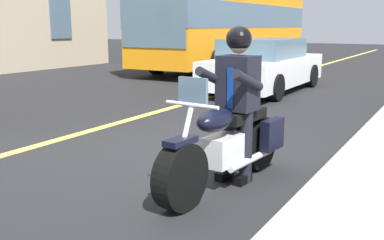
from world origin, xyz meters
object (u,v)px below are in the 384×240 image
at_px(rider_main, 237,91).
at_px(car_silver, 265,65).
at_px(bus_near, 231,22).
at_px(motorcycle_main, 228,146).

height_order(rider_main, car_silver, rider_main).
bearing_deg(bus_near, car_silver, 33.47).
distance_m(motorcycle_main, bus_near, 14.24).
xyz_separation_m(rider_main, car_silver, (-6.86, -2.39, -0.35)).
distance_m(motorcycle_main, rider_main, 0.61).
xyz_separation_m(motorcycle_main, rider_main, (-0.19, 0.01, 0.58)).
bearing_deg(car_silver, bus_near, -146.53).
relative_size(rider_main, car_silver, 0.38).
bearing_deg(bus_near, rider_main, 26.11).
bearing_deg(motorcycle_main, car_silver, -161.41).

